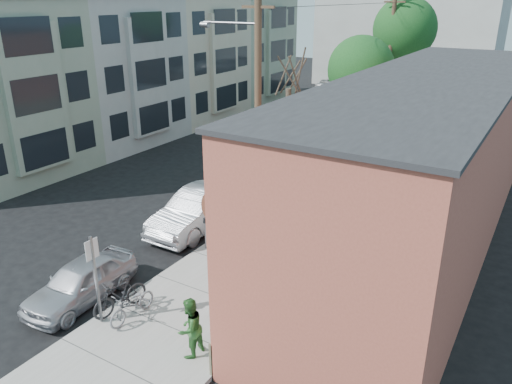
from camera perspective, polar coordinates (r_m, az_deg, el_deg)
The scene contains 27 objects.
ground at distance 20.35m, azimuth -11.66°, elevation -5.65°, with size 120.00×120.00×0.00m, color black.
sidewalk at distance 27.03m, azimuth 11.18°, elevation 1.53°, with size 4.50×58.00×0.15m, color #AAA49D.
cafe_building at distance 19.30m, azimuth 18.70°, elevation 2.74°, with size 6.60×20.20×6.61m.
apartment_row at distance 36.79m, azimuth -11.27°, elevation 13.92°, with size 6.30×32.00×9.00m.
end_cap_building at distance 57.03m, azimuth 17.06°, elevation 17.54°, with size 18.00×8.00×12.00m, color #A6A7A2.
sign_post at distance 15.08m, azimuth -17.93°, elevation -8.67°, with size 0.07×0.45×2.80m.
parking_meter_near at distance 18.92m, azimuth -5.83°, elevation -4.14°, with size 0.14×0.14×1.24m.
parking_meter_far at distance 24.96m, azimuth 4.70°, elevation 2.39°, with size 0.14×0.14×1.24m.
utility_pole_near at distance 20.25m, azimuth 0.08°, elevation 10.91°, with size 3.57×0.28×10.00m.
utility_pole_far at distance 35.97m, azimuth 15.02°, elevation 14.81°, with size 1.80×0.28×10.00m.
tree_bare at distance 22.33m, azimuth 3.59°, elevation 5.00°, with size 0.24×0.24×5.30m.
tree_leafy_mid at distance 29.78m, azimuth 11.89°, elevation 13.54°, with size 3.78×3.78×6.97m.
tree_leafy_far at distance 37.43m, azimuth 16.63°, elevation 17.41°, with size 4.32×4.32×9.00m.
patio_chair_a at distance 15.50m, azimuth 0.96°, elevation -11.99°, with size 0.50×0.50×0.88m, color #124027, non-canonical shape.
patio_chair_b at distance 14.24m, azimuth -3.46°, elevation -15.47°, with size 0.50×0.50×0.88m, color #124027, non-canonical shape.
patron_grey at distance 16.46m, azimuth 3.72°, elevation -8.27°, with size 0.61×0.40×1.66m, color slate.
patron_green at distance 13.71m, azimuth -7.58°, elevation -15.14°, with size 0.83×0.65×1.71m, color #2B6528.
cyclist at distance 19.05m, azimuth 2.32°, elevation -3.39°, with size 1.26×0.72×1.94m, color maroon.
cyclist_bike at distance 19.25m, azimuth 2.30°, elevation -4.66°, with size 0.67×1.91×1.01m, color black.
parked_bike_a at distance 15.94m, azimuth -15.30°, elevation -11.33°, with size 0.52×1.85×1.11m, color black.
parked_bike_b at distance 15.59m, azimuth -13.96°, elevation -12.41°, with size 0.61×1.75×0.92m, color gray.
car_0 at distance 17.05m, azimuth -19.39°, elevation -9.61°, with size 1.61×3.99×1.36m, color #B7B7BF.
car_1 at distance 20.87m, azimuth -6.55°, elevation -2.05°, with size 1.78×5.11×1.68m, color #BBBCC4.
car_2 at distance 26.14m, azimuth 2.38°, elevation 2.70°, with size 1.97×4.85×1.41m, color black.
car_3 at distance 30.80m, azimuth 6.66°, elevation 5.41°, with size 2.17×4.70×1.31m, color #B6BBBF.
car_4 at distance 35.51m, azimuth 10.87°, elevation 7.69°, with size 1.81×5.19×1.71m, color silver.
bus at distance 42.97m, azimuth 11.23°, elevation 11.17°, with size 2.82×12.03×3.35m, color silver.
Camera 1 is at (12.67, -13.02, 9.17)m, focal length 35.00 mm.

